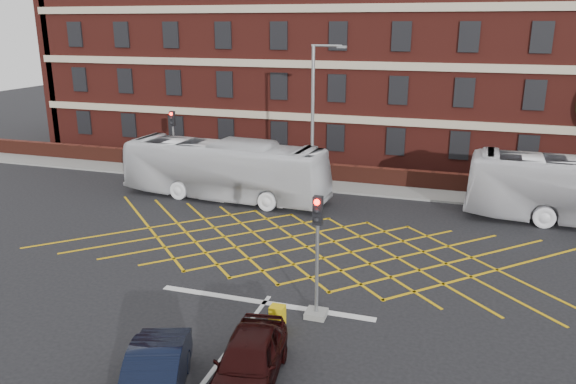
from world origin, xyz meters
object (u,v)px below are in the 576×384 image
(street_lamp, at_px, (313,151))
(utility_cabinet, at_px, (277,318))
(direction_signs, at_px, (144,154))
(bus_left, at_px, (225,170))
(car_navy, at_px, (154,378))
(traffic_light_far, at_px, (174,150))
(car_maroon, at_px, (249,361))
(traffic_light_near, at_px, (317,269))

(street_lamp, bearing_deg, utility_cabinet, -79.41)
(street_lamp, height_order, direction_signs, street_lamp)
(bus_left, xyz_separation_m, utility_cabinet, (7.50, -12.75, -1.25))
(street_lamp, xyz_separation_m, utility_cabinet, (2.52, -13.48, -2.48))
(bus_left, height_order, street_lamp, street_lamp)
(bus_left, relative_size, street_lamp, 1.40)
(car_navy, xyz_separation_m, street_lamp, (-0.63, 17.89, 2.22))
(direction_signs, bearing_deg, traffic_light_far, -0.07)
(utility_cabinet, bearing_deg, direction_signs, 132.59)
(street_lamp, bearing_deg, direction_signs, 168.24)
(car_maroon, bearing_deg, street_lamp, 90.93)
(street_lamp, relative_size, direction_signs, 3.88)
(car_maroon, relative_size, street_lamp, 0.49)
(utility_cabinet, bearing_deg, traffic_light_near, 50.75)
(car_navy, bearing_deg, direction_signs, 102.29)
(traffic_light_far, distance_m, direction_signs, 2.29)
(traffic_light_near, relative_size, utility_cabinet, 5.11)
(car_maroon, distance_m, traffic_light_far, 22.83)
(car_maroon, xyz_separation_m, street_lamp, (-2.70, 16.43, 2.18))
(traffic_light_near, xyz_separation_m, utility_cabinet, (-0.98, -1.20, -1.35))
(car_navy, distance_m, traffic_light_far, 23.03)
(bus_left, bearing_deg, utility_cabinet, -145.50)
(bus_left, relative_size, traffic_light_near, 2.80)
(bus_left, distance_m, street_lamp, 5.18)
(bus_left, xyz_separation_m, street_lamp, (4.98, 0.73, 1.23))
(bus_left, height_order, car_navy, bus_left)
(direction_signs, xyz_separation_m, utility_cabinet, (14.73, -16.02, -0.96))
(direction_signs, distance_m, utility_cabinet, 21.78)
(car_navy, bearing_deg, street_lamp, 72.17)
(car_maroon, xyz_separation_m, direction_signs, (-14.91, 18.98, 0.66))
(traffic_light_far, distance_m, utility_cabinet, 20.34)
(street_lamp, height_order, utility_cabinet, street_lamp)
(traffic_light_near, relative_size, direction_signs, 1.94)
(traffic_light_near, distance_m, direction_signs, 21.60)
(traffic_light_near, distance_m, street_lamp, 12.82)
(street_lamp, relative_size, utility_cabinet, 10.20)
(car_maroon, distance_m, utility_cabinet, 2.97)
(car_maroon, relative_size, traffic_light_far, 0.99)
(bus_left, distance_m, car_navy, 18.08)
(traffic_light_far, distance_m, street_lamp, 10.33)
(traffic_light_far, relative_size, direction_signs, 1.94)
(car_maroon, xyz_separation_m, traffic_light_near, (0.80, 4.15, 1.05))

